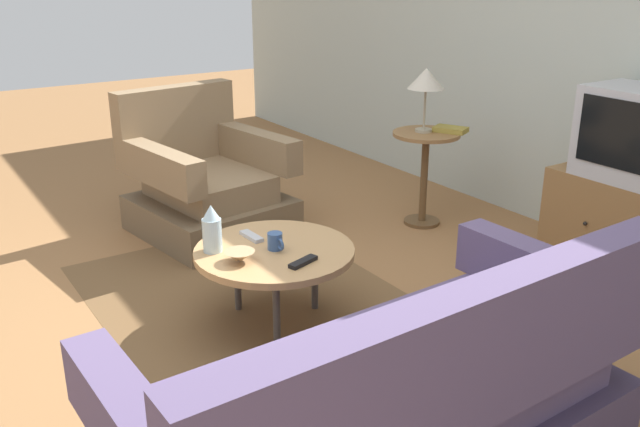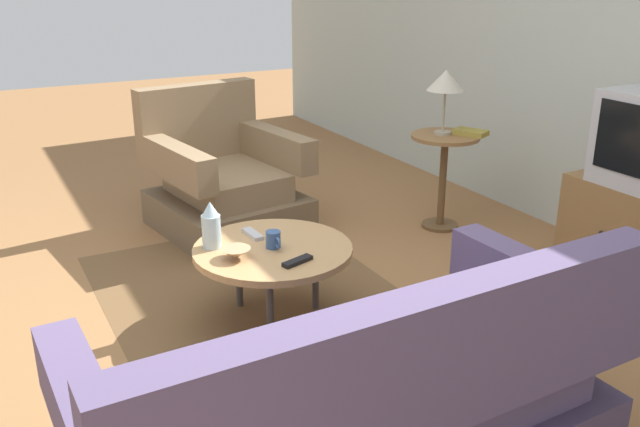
% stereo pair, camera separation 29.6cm
% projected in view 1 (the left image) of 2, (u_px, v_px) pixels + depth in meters
% --- Properties ---
extents(ground_plane, '(16.00, 16.00, 0.00)m').
position_uv_depth(ground_plane, '(245.00, 330.00, 3.44)').
color(ground_plane, olive).
extents(back_wall, '(9.00, 0.12, 2.70)m').
position_uv_depth(back_wall, '(598.00, 28.00, 4.28)').
color(back_wall, '#B2BCB2').
rests_on(back_wall, ground).
extents(area_rug, '(2.58, 1.53, 0.00)m').
position_uv_depth(area_rug, '(276.00, 321.00, 3.53)').
color(area_rug, brown).
rests_on(area_rug, ground).
extents(armchair, '(1.04, 1.00, 0.95)m').
position_uv_depth(armchair, '(204.00, 185.00, 4.65)').
color(armchair, brown).
rests_on(armchair, ground).
extents(couch, '(0.94, 1.91, 0.87)m').
position_uv_depth(couch, '(392.00, 409.00, 2.37)').
color(couch, '#4B3E5C').
rests_on(couch, ground).
extents(coffee_table, '(0.80, 0.80, 0.41)m').
position_uv_depth(coffee_table, '(275.00, 254.00, 3.40)').
color(coffee_table, tan).
rests_on(coffee_table, ground).
extents(side_table, '(0.46, 0.46, 0.66)m').
position_uv_depth(side_table, '(425.00, 159.00, 4.70)').
color(side_table, olive).
rests_on(side_table, ground).
extents(tv_stand, '(0.87, 0.47, 0.57)m').
position_uv_depth(tv_stand, '(625.00, 226.00, 4.02)').
color(tv_stand, olive).
rests_on(tv_stand, ground).
extents(television, '(0.58, 0.42, 0.52)m').
position_uv_depth(television, '(638.00, 135.00, 3.82)').
color(television, '#B7B7BC').
rests_on(television, tv_stand).
extents(table_lamp, '(0.25, 0.25, 0.43)m').
position_uv_depth(table_lamp, '(426.00, 80.00, 4.53)').
color(table_lamp, '#9E937A').
rests_on(table_lamp, side_table).
extents(vase, '(0.09, 0.09, 0.24)m').
position_uv_depth(vase, '(212.00, 229.00, 3.32)').
color(vase, silver).
rests_on(vase, coffee_table).
extents(mug, '(0.12, 0.07, 0.09)m').
position_uv_depth(mug, '(275.00, 241.00, 3.36)').
color(mug, '#335184').
rests_on(mug, coffee_table).
extents(bowl, '(0.15, 0.15, 0.05)m').
position_uv_depth(bowl, '(240.00, 256.00, 3.23)').
color(bowl, tan).
rests_on(bowl, coffee_table).
extents(tv_remote_dark, '(0.09, 0.17, 0.02)m').
position_uv_depth(tv_remote_dark, '(303.00, 262.00, 3.21)').
color(tv_remote_dark, black).
rests_on(tv_remote_dark, coffee_table).
extents(tv_remote_silver, '(0.17, 0.06, 0.02)m').
position_uv_depth(tv_remote_silver, '(252.00, 236.00, 3.51)').
color(tv_remote_silver, '#B2B2B7').
rests_on(tv_remote_silver, coffee_table).
extents(book, '(0.25, 0.21, 0.03)m').
position_uv_depth(book, '(450.00, 129.00, 4.64)').
color(book, olive).
rests_on(book, side_table).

